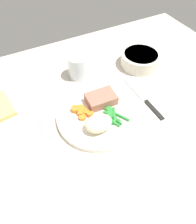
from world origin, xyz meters
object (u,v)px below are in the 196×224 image
meat_portion (102,99)px  knife (144,99)px  fork (47,139)px  water_glass (79,67)px  salad_bowl (140,59)px  dinner_plate (98,116)px

meat_portion → knife: 14.56cm
knife → meat_portion: bearing=164.0°
meat_portion → fork: size_ratio=0.54×
meat_portion → knife: size_ratio=0.44×
knife → water_glass: size_ratio=2.50×
salad_bowl → dinner_plate: bearing=-148.7°
water_glass → salad_bowl: 23.44cm
salad_bowl → water_glass: bearing=168.0°
water_glass → knife: bearing=-57.4°
knife → water_glass: (-13.52, 21.19, 3.34)cm
dinner_plate → meat_portion: 5.66cm
dinner_plate → water_glass: 21.36cm
meat_portion → salad_bowl: salad_bowl is taller
meat_portion → knife: meat_portion is taller
dinner_plate → knife: bearing=-1.0°
dinner_plate → knife: 17.00cm
dinner_plate → fork: dinner_plate is taller
water_glass → salad_bowl: (22.91, -4.89, -0.79)cm
dinner_plate → salad_bowl: (26.38, 16.01, 1.95)cm
dinner_plate → meat_portion: meat_portion is taller
fork → water_glass: 29.18cm
dinner_plate → water_glass: size_ratio=3.04×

